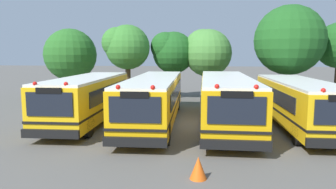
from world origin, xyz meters
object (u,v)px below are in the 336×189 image
Objects in this scene: tree_4 at (290,41)px; traffic_cone at (198,168)px; school_bus_3 at (299,101)px; tree_0 at (71,56)px; school_bus_2 at (226,99)px; school_bus_1 at (155,98)px; school_bus_0 at (88,97)px; tree_2 at (171,51)px; tree_3 at (206,51)px; tree_1 at (125,46)px.

tree_4 is 10.47× the size of traffic_cone.
school_bus_3 is 1.67× the size of tree_0.
school_bus_2 is 7.62m from traffic_cone.
school_bus_1 reaches higher than school_bus_3.
school_bus_0 is 14.62m from tree_4.
tree_2 is 0.97× the size of tree_3.
tree_1 reaches higher than traffic_cone.
tree_4 reaches higher than school_bus_1.
tree_0 is at bearing -63.35° from school_bus_0.
tree_1 reaches higher than school_bus_2.
school_bus_0 is 11.05m from tree_0.
school_bus_2 is at bearing -67.78° from tree_2.
school_bus_3 is at bearing -35.89° from tree_1.
school_bus_0 is 0.94× the size of school_bus_3.
tree_0 is 11.63m from tree_3.
tree_2 is 9.25m from tree_4.
tree_1 is 1.09× the size of tree_2.
tree_0 reaches higher than tree_3.
tree_2 is at bearing 20.60° from tree_1.
tree_3 is at bearing 12.53° from tree_1.
school_bus_2 is at bearing -84.24° from tree_3.
tree_4 is at bearing -17.35° from tree_2.
tree_0 is 17.73m from tree_4.
school_bus_0 is 1.52× the size of tree_1.
tree_2 is at bearing -178.19° from tree_3.
school_bus_3 is at bearing 179.71° from school_bus_0.
traffic_cone is (-6.23, -14.17, -4.38)m from tree_4.
tree_4 reaches higher than tree_1.
tree_1 is 3.88m from tree_2.
school_bus_1 is 2.07× the size of tree_2.
tree_1 reaches higher than school_bus_3.
tree_2 reaches higher than school_bus_3.
tree_0 reaches higher than school_bus_1.
traffic_cone is (2.57, -16.92, -3.65)m from tree_2.
tree_3 is (2.91, 0.09, -0.01)m from tree_2.
school_bus_2 reaches higher than school_bus_0.
tree_3 is at bearing -84.09° from school_bus_2.
school_bus_0 is at bearing -90.03° from tree_1.
school_bus_3 is at bearing 179.99° from school_bus_2.
tree_2 reaches higher than school_bus_1.
tree_4 is at bearing -152.09° from school_bus_0.
school_bus_0 reaches higher than school_bus_3.
school_bus_0 is 3.67m from school_bus_1.
school_bus_1 is 1.91× the size of tree_1.
school_bus_2 is 16.09× the size of traffic_cone.
tree_1 is 12.49m from tree_4.
school_bus_2 is 1.87× the size of tree_0.
school_bus_0 is at bearing 5.05° from school_bus_1.
traffic_cone is at bearing 129.26° from school_bus_0.
school_bus_0 is 1.65× the size of tree_2.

